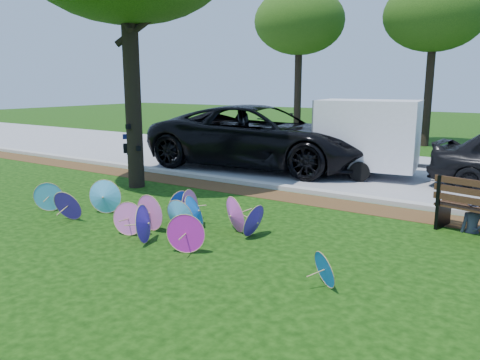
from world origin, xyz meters
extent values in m
plane|color=black|center=(0.00, 0.00, 0.00)|extent=(90.00, 90.00, 0.00)
cube|color=#472D16|center=(0.00, 4.50, 0.01)|extent=(90.00, 1.00, 0.01)
cube|color=#B7B5AD|center=(0.00, 5.20, 0.06)|extent=(90.00, 0.30, 0.12)
cube|color=gray|center=(0.00, 9.35, 0.01)|extent=(90.00, 8.00, 0.01)
cylinder|color=black|center=(-3.80, 3.26, 2.63)|extent=(0.44, 0.44, 5.26)
cone|color=#E965C7|center=(-0.36, 1.35, 0.36)|extent=(0.38, 0.76, 0.73)
cone|color=#4A23BE|center=(-0.21, -0.02, 0.36)|extent=(0.47, 0.73, 0.72)
cone|color=#E965C7|center=(-0.82, 0.16, 0.33)|extent=(0.67, 0.36, 0.66)
cone|color=#48B5E7|center=(-0.12, 0.77, 0.34)|extent=(0.68, 0.26, 0.68)
cone|color=blue|center=(0.03, 1.13, 0.37)|extent=(0.64, 0.83, 0.71)
cone|color=blue|center=(3.28, 0.00, 0.28)|extent=(0.57, 0.52, 0.56)
cone|color=#4A23BE|center=(-2.57, 0.11, 0.35)|extent=(0.75, 0.46, 0.69)
cone|color=#D11CB2|center=(0.71, 0.01, 0.35)|extent=(0.69, 0.37, 0.69)
cone|color=#48B5E7|center=(-3.60, 0.35, 0.34)|extent=(0.63, 0.53, 0.69)
cone|color=blue|center=(-0.60, 1.29, 0.34)|extent=(0.18, 0.69, 0.69)
cone|color=#4A23BE|center=(1.29, 1.34, 0.33)|extent=(0.29, 0.66, 0.66)
cone|color=#48B5E7|center=(-2.36, 0.87, 0.39)|extent=(0.77, 0.43, 0.78)
cone|color=#E84DC5|center=(0.78, 1.33, 0.37)|extent=(0.76, 0.57, 0.74)
cone|color=#E965C7|center=(-0.66, 0.59, 0.37)|extent=(0.74, 0.18, 0.74)
imported|color=black|center=(-2.47, 7.83, 1.06)|extent=(7.99, 4.40, 2.12)
cube|color=white|center=(1.08, 8.26, 1.33)|extent=(3.15, 2.22, 2.65)
imported|color=#3A3D4F|center=(4.68, 3.89, 0.63)|extent=(0.53, 0.43, 1.25)
cylinder|color=black|center=(-4.99, 15.63, 2.50)|extent=(0.36, 0.36, 5.00)
ellipsoid|color=#133A0D|center=(-4.99, 15.63, 5.80)|extent=(4.40, 4.40, 3.20)
cylinder|color=black|center=(1.00, 16.78, 2.50)|extent=(0.36, 0.36, 5.00)
ellipsoid|color=#133A0D|center=(1.00, 16.78, 5.80)|extent=(4.40, 4.40, 3.20)
camera|label=1|loc=(5.67, -5.88, 2.86)|focal=35.00mm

